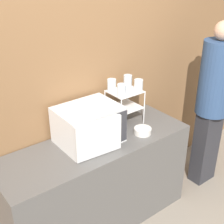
{
  "coord_description": "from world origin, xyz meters",
  "views": [
    {
      "loc": [
        -1.27,
        -1.58,
        2.31
      ],
      "look_at": [
        0.19,
        0.33,
        1.1
      ],
      "focal_mm": 50.0,
      "sensor_mm": 36.0,
      "label": 1
    }
  ],
  "objects_px": {
    "glass_front_left": "(122,90)",
    "dish_rack": "(125,100)",
    "bowl": "(143,131)",
    "person": "(213,98)",
    "glass_back_left": "(112,85)",
    "glass_front_right": "(138,85)",
    "glass_back_right": "(128,81)",
    "microwave": "(89,125)"
  },
  "relations": [
    {
      "from": "glass_back_right",
      "to": "glass_front_right",
      "type": "distance_m",
      "value": 0.15
    },
    {
      "from": "glass_back_right",
      "to": "glass_back_left",
      "type": "xyz_separation_m",
      "value": [
        -0.18,
        0.01,
        0.0
      ]
    },
    {
      "from": "glass_back_right",
      "to": "microwave",
      "type": "bearing_deg",
      "value": -164.57
    },
    {
      "from": "microwave",
      "to": "person",
      "type": "bearing_deg",
      "value": -10.78
    },
    {
      "from": "bowl",
      "to": "person",
      "type": "xyz_separation_m",
      "value": [
        0.89,
        -0.08,
        0.1
      ]
    },
    {
      "from": "glass_back_right",
      "to": "person",
      "type": "height_order",
      "value": "person"
    },
    {
      "from": "microwave",
      "to": "person",
      "type": "xyz_separation_m",
      "value": [
        1.35,
        -0.26,
        -0.03
      ]
    },
    {
      "from": "microwave",
      "to": "bowl",
      "type": "distance_m",
      "value": 0.51
    },
    {
      "from": "glass_front_left",
      "to": "glass_back_right",
      "type": "distance_m",
      "value": 0.24
    },
    {
      "from": "glass_back_left",
      "to": "bowl",
      "type": "relative_size",
      "value": 0.7
    },
    {
      "from": "microwave",
      "to": "glass_front_right",
      "type": "bearing_deg",
      "value": 0.11
    },
    {
      "from": "glass_back_right",
      "to": "glass_front_left",
      "type": "bearing_deg",
      "value": -143.2
    },
    {
      "from": "glass_front_left",
      "to": "bowl",
      "type": "xyz_separation_m",
      "value": [
        0.1,
        -0.19,
        -0.36
      ]
    },
    {
      "from": "microwave",
      "to": "glass_front_right",
      "type": "relative_size",
      "value": 4.75
    },
    {
      "from": "dish_rack",
      "to": "glass_front_left",
      "type": "height_order",
      "value": "glass_front_left"
    },
    {
      "from": "glass_back_left",
      "to": "bowl",
      "type": "height_order",
      "value": "glass_back_left"
    },
    {
      "from": "bowl",
      "to": "person",
      "type": "height_order",
      "value": "person"
    },
    {
      "from": "glass_front_right",
      "to": "person",
      "type": "distance_m",
      "value": 0.88
    },
    {
      "from": "glass_front_right",
      "to": "glass_back_left",
      "type": "xyz_separation_m",
      "value": [
        -0.19,
        0.16,
        0.0
      ]
    },
    {
      "from": "bowl",
      "to": "glass_back_right",
      "type": "bearing_deg",
      "value": 74.52
    },
    {
      "from": "glass_front_right",
      "to": "bowl",
      "type": "bearing_deg",
      "value": -117.18
    },
    {
      "from": "dish_rack",
      "to": "glass_front_right",
      "type": "height_order",
      "value": "glass_front_right"
    },
    {
      "from": "glass_back_left",
      "to": "bowl",
      "type": "bearing_deg",
      "value": -74.12
    },
    {
      "from": "bowl",
      "to": "glass_front_right",
      "type": "bearing_deg",
      "value": 62.82
    },
    {
      "from": "glass_back_right",
      "to": "glass_back_left",
      "type": "distance_m",
      "value": 0.19
    },
    {
      "from": "microwave",
      "to": "glass_back_right",
      "type": "xyz_separation_m",
      "value": [
        0.55,
        0.15,
        0.23
      ]
    },
    {
      "from": "glass_front_left",
      "to": "glass_back_left",
      "type": "relative_size",
      "value": 1.0
    },
    {
      "from": "glass_back_right",
      "to": "glass_back_left",
      "type": "bearing_deg",
      "value": 178.0
    },
    {
      "from": "person",
      "to": "glass_back_right",
      "type": "bearing_deg",
      "value": 153.15
    },
    {
      "from": "glass_back_right",
      "to": "bowl",
      "type": "height_order",
      "value": "glass_back_right"
    },
    {
      "from": "glass_front_right",
      "to": "glass_back_right",
      "type": "bearing_deg",
      "value": 90.17
    },
    {
      "from": "glass_back_left",
      "to": "dish_rack",
      "type": "bearing_deg",
      "value": -40.31
    },
    {
      "from": "glass_front_left",
      "to": "glass_front_right",
      "type": "distance_m",
      "value": 0.19
    },
    {
      "from": "bowl",
      "to": "person",
      "type": "bearing_deg",
      "value": -5.19
    },
    {
      "from": "bowl",
      "to": "glass_front_left",
      "type": "bearing_deg",
      "value": 117.94
    },
    {
      "from": "glass_front_left",
      "to": "glass_back_left",
      "type": "xyz_separation_m",
      "value": [
        0.0,
        0.15,
        0.0
      ]
    },
    {
      "from": "microwave",
      "to": "bowl",
      "type": "xyz_separation_m",
      "value": [
        0.45,
        -0.18,
        -0.13
      ]
    },
    {
      "from": "glass_front_left",
      "to": "glass_back_left",
      "type": "bearing_deg",
      "value": 88.62
    },
    {
      "from": "glass_back_left",
      "to": "person",
      "type": "xyz_separation_m",
      "value": [
        0.99,
        -0.41,
        -0.26
      ]
    },
    {
      "from": "microwave",
      "to": "glass_front_left",
      "type": "xyz_separation_m",
      "value": [
        0.36,
        0.01,
        0.23
      ]
    },
    {
      "from": "glass_front_left",
      "to": "dish_rack",
      "type": "bearing_deg",
      "value": 35.92
    },
    {
      "from": "glass_front_left",
      "to": "bowl",
      "type": "bearing_deg",
      "value": -62.06
    }
  ]
}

